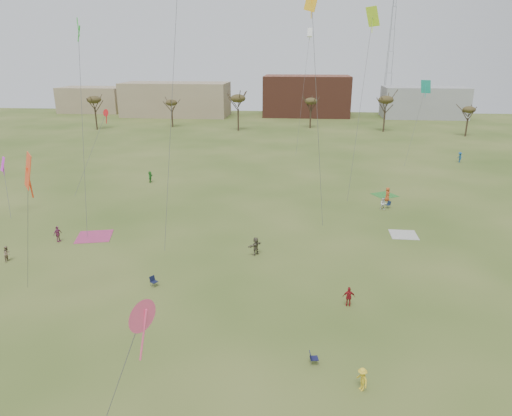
# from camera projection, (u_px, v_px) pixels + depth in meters

# --- Properties ---
(ground) EXTENTS (260.00, 260.00, 0.00)m
(ground) POSITION_uv_depth(u_px,v_px,m) (238.00, 343.00, 30.44)
(ground) COLOR #334D18
(ground) RESTS_ON ground
(spectator_fore_a) EXTENTS (0.94, 0.41, 1.59)m
(spectator_fore_a) POSITION_uv_depth(u_px,v_px,m) (349.00, 297.00, 34.69)
(spectator_fore_a) COLOR maroon
(spectator_fore_a) RESTS_ON ground
(spectator_fore_b) EXTENTS (0.59, 0.74, 1.49)m
(spectator_fore_b) POSITION_uv_depth(u_px,v_px,m) (7.00, 253.00, 42.32)
(spectator_fore_b) COLOR #896F57
(spectator_fore_b) RESTS_ON ground
(spectator_fore_c) EXTENTS (1.49, 1.60, 1.79)m
(spectator_fore_c) POSITION_uv_depth(u_px,v_px,m) (256.00, 246.00, 43.57)
(spectator_fore_c) COLOR brown
(spectator_fore_c) RESTS_ON ground
(flyer_mid_b) EXTENTS (0.90, 1.08, 1.45)m
(flyer_mid_b) POSITION_uv_depth(u_px,v_px,m) (362.00, 379.00, 26.00)
(flyer_mid_b) COLOR yellow
(flyer_mid_b) RESTS_ON ground
(spectator_mid_d) EXTENTS (0.70, 1.06, 1.67)m
(spectator_mid_d) POSITION_uv_depth(u_px,v_px,m) (58.00, 234.00, 46.64)
(spectator_mid_d) COLOR #943D69
(spectator_mid_d) RESTS_ON ground
(spectator_mid_e) EXTENTS (0.87, 0.74, 1.54)m
(spectator_mid_e) POSITION_uv_depth(u_px,v_px,m) (383.00, 204.00, 56.22)
(spectator_mid_e) COLOR silver
(spectator_mid_e) RESTS_ON ground
(flyer_far_a) EXTENTS (0.63, 1.60, 1.68)m
(flyer_far_a) POSITION_uv_depth(u_px,v_px,m) (150.00, 177.00, 68.33)
(flyer_far_a) COLOR #2C7F2A
(flyer_far_a) RESTS_ON ground
(flyer_far_b) EXTENTS (0.92, 1.04, 1.80)m
(flyer_far_b) POSITION_uv_depth(u_px,v_px,m) (387.00, 194.00, 59.69)
(flyer_far_b) COLOR #C34E21
(flyer_far_b) RESTS_ON ground
(flyer_far_c) EXTENTS (0.81, 1.26, 1.84)m
(flyer_far_c) POSITION_uv_depth(u_px,v_px,m) (460.00, 157.00, 80.86)
(flyer_far_c) COLOR navy
(flyer_far_c) RESTS_ON ground
(blanket_cream) EXTENTS (2.83, 2.83, 0.03)m
(blanket_cream) POSITION_uv_depth(u_px,v_px,m) (404.00, 235.00, 48.67)
(blanket_cream) COLOR beige
(blanket_cream) RESTS_ON ground
(blanket_plum) EXTENTS (4.28, 4.28, 0.03)m
(blanket_plum) POSITION_uv_depth(u_px,v_px,m) (94.00, 237.00, 48.19)
(blanket_plum) COLOR #B43769
(blanket_plum) RESTS_ON ground
(blanket_olive) EXTENTS (3.82, 3.82, 0.03)m
(blanket_olive) POSITION_uv_depth(u_px,v_px,m) (384.00, 195.00, 62.30)
(blanket_olive) COLOR #2F802E
(blanket_olive) RESTS_ON ground
(camp_chair_left) EXTENTS (0.73, 0.72, 0.87)m
(camp_chair_left) POSITION_uv_depth(u_px,v_px,m) (154.00, 283.00, 37.82)
(camp_chair_left) COLOR #121734
(camp_chair_left) RESTS_ON ground
(camp_chair_center) EXTENTS (0.62, 0.58, 0.87)m
(camp_chair_center) POSITION_uv_depth(u_px,v_px,m) (314.00, 360.00, 28.33)
(camp_chair_center) COLOR #141539
(camp_chair_center) RESTS_ON ground
(camp_chair_right) EXTENTS (0.74, 0.74, 0.87)m
(camp_chair_right) POSITION_uv_depth(u_px,v_px,m) (388.00, 206.00, 57.03)
(camp_chair_right) COLOR #132036
(camp_chair_right) RESTS_ON ground
(kites_aloft) EXTENTS (54.86, 67.84, 27.94)m
(kites_aloft) POSITION_uv_depth(u_px,v_px,m) (250.00, 28.00, 48.80)
(kites_aloft) COLOR red
(kites_aloft) RESTS_ON ground
(tree_line) EXTENTS (117.44, 49.32, 8.91)m
(tree_line) POSITION_uv_depth(u_px,v_px,m) (273.00, 106.00, 102.99)
(tree_line) COLOR #3A2B1E
(tree_line) RESTS_ON ground
(building_tan) EXTENTS (32.00, 14.00, 10.00)m
(building_tan) POSITION_uv_depth(u_px,v_px,m) (176.00, 99.00, 140.48)
(building_tan) COLOR #937F60
(building_tan) RESTS_ON ground
(building_brick) EXTENTS (26.00, 16.00, 12.00)m
(building_brick) POSITION_uv_depth(u_px,v_px,m) (306.00, 96.00, 141.13)
(building_brick) COLOR brown
(building_brick) RESTS_ON ground
(building_grey) EXTENTS (24.00, 12.00, 9.00)m
(building_grey) POSITION_uv_depth(u_px,v_px,m) (424.00, 102.00, 136.46)
(building_grey) COLOR gray
(building_grey) RESTS_ON ground
(building_tan_west) EXTENTS (20.00, 12.00, 8.00)m
(building_tan_west) POSITION_uv_depth(u_px,v_px,m) (93.00, 100.00, 150.21)
(building_tan_west) COLOR #937F60
(building_tan_west) RESTS_ON ground
(radio_tower) EXTENTS (1.51, 1.72, 41.00)m
(radio_tower) POSITION_uv_depth(u_px,v_px,m) (390.00, 51.00, 139.26)
(radio_tower) COLOR #9EA3A8
(radio_tower) RESTS_ON ground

